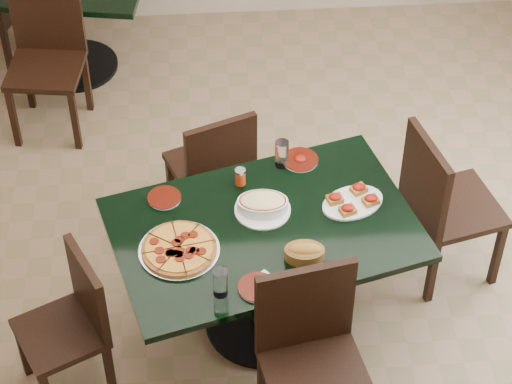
{
  "coord_description": "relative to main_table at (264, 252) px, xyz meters",
  "views": [
    {
      "loc": [
        -0.35,
        -3.68,
        4.29
      ],
      "look_at": [
        -0.08,
        0.0,
        0.74
      ],
      "focal_mm": 70.0,
      "sensor_mm": 36.0,
      "label": 1
    }
  ],
  "objects": [
    {
      "name": "chair_right",
      "position": [
        0.98,
        0.32,
        -0.01
      ],
      "size": [
        0.56,
        0.56,
        0.98
      ],
      "rotation": [
        0.0,
        0.0,
        1.83
      ],
      "color": "black",
      "rests_on": "floor"
    },
    {
      "name": "main_table",
      "position": [
        0.0,
        0.0,
        0.0
      ],
      "size": [
        1.68,
        1.32,
        0.75
      ],
      "rotation": [
        0.0,
        0.0,
        0.27
      ],
      "color": "black",
      "rests_on": "floor"
    },
    {
      "name": "pepper_shaker",
      "position": [
        -0.1,
        0.32,
        0.23
      ],
      "size": [
        0.06,
        0.06,
        0.1
      ],
      "color": "#AF2812",
      "rests_on": "main_table"
    },
    {
      "name": "side_plate_near",
      "position": [
        -0.06,
        -0.4,
        0.19
      ],
      "size": [
        0.18,
        0.18,
        0.02
      ],
      "rotation": [
        0.0,
        0.0,
        0.36
      ],
      "color": "white",
      "rests_on": "main_table"
    },
    {
      "name": "floor",
      "position": [
        0.06,
        0.26,
        -0.57
      ],
      "size": [
        5.5,
        5.5,
        0.0
      ],
      "primitive_type": "plane",
      "color": "brown",
      "rests_on": "ground"
    },
    {
      "name": "bruschetta_platter",
      "position": [
        0.46,
        0.13,
        0.21
      ],
      "size": [
        0.39,
        0.34,
        0.05
      ],
      "rotation": [
        0.0,
        0.0,
        0.41
      ],
      "color": "white",
      "rests_on": "main_table"
    },
    {
      "name": "napkin_setting",
      "position": [
        -0.03,
        -0.39,
        0.18
      ],
      "size": [
        0.22,
        0.22,
        0.01
      ],
      "rotation": [
        0.0,
        0.0,
        0.72
      ],
      "color": "white",
      "rests_on": "main_table"
    },
    {
      "name": "chair_left",
      "position": [
        -0.96,
        -0.28,
        -0.1
      ],
      "size": [
        0.52,
        0.52,
        0.84
      ],
      "rotation": [
        0.0,
        0.0,
        -1.12
      ],
      "color": "black",
      "rests_on": "floor"
    },
    {
      "name": "water_glass_b",
      "position": [
        -0.23,
        -0.41,
        0.26
      ],
      "size": [
        0.07,
        0.07,
        0.15
      ],
      "primitive_type": "cylinder",
      "color": "white",
      "rests_on": "main_table"
    },
    {
      "name": "back_chair_near",
      "position": [
        -1.24,
        1.84,
        -0.02
      ],
      "size": [
        0.52,
        0.52,
        0.98
      ],
      "rotation": [
        0.0,
        0.0,
        -0.14
      ],
      "color": "black",
      "rests_on": "floor"
    },
    {
      "name": "back_table",
      "position": [
        -1.16,
        2.4,
        -0.04
      ],
      "size": [
        1.22,
        0.98,
        0.75
      ],
      "rotation": [
        0.0,
        0.0,
        -0.17
      ],
      "color": "black",
      "rests_on": "floor"
    },
    {
      "name": "chair_near",
      "position": [
        0.17,
        -0.64,
        -0.0
      ],
      "size": [
        0.55,
        0.55,
        1.0
      ],
      "rotation": [
        0.0,
        0.0,
        0.19
      ],
      "color": "black",
      "rests_on": "floor"
    },
    {
      "name": "bread_basket",
      "position": [
        0.18,
        -0.22,
        0.22
      ],
      "size": [
        0.2,
        0.15,
        0.09
      ],
      "rotation": [
        0.0,
        0.0,
        -0.08
      ],
      "color": "brown",
      "rests_on": "main_table"
    },
    {
      "name": "water_glass_a",
      "position": [
        0.13,
        0.45,
        0.26
      ],
      "size": [
        0.07,
        0.07,
        0.16
      ],
      "primitive_type": "cylinder",
      "color": "white",
      "rests_on": "main_table"
    },
    {
      "name": "pepperoni_pizza",
      "position": [
        -0.42,
        -0.14,
        0.2
      ],
      "size": [
        0.39,
        0.39,
        0.04
      ],
      "rotation": [
        0.0,
        0.0,
        0.18
      ],
      "color": "silver",
      "rests_on": "main_table"
    },
    {
      "name": "lasagna_casserole",
      "position": [
        0.0,
        0.11,
        0.23
      ],
      "size": [
        0.28,
        0.28,
        0.09
      ],
      "rotation": [
        0.0,
        0.0,
        -0.07
      ],
      "color": "white",
      "rests_on": "main_table"
    },
    {
      "name": "chair_far",
      "position": [
        -0.22,
        0.74,
        -0.07
      ],
      "size": [
        0.54,
        0.54,
        0.89
      ],
      "rotation": [
        0.0,
        0.0,
        3.51
      ],
      "color": "black",
      "rests_on": "floor"
    },
    {
      "name": "side_plate_far_l",
      "position": [
        -0.49,
        0.23,
        0.19
      ],
      "size": [
        0.17,
        0.17,
        0.02
      ],
      "rotation": [
        0.0,
        0.0,
        0.18
      ],
      "color": "white",
      "rests_on": "main_table"
    },
    {
      "name": "side_plate_far_r",
      "position": [
        0.23,
        0.47,
        0.19
      ],
      "size": [
        0.19,
        0.19,
        0.03
      ],
      "rotation": [
        0.0,
        0.0,
        0.04
      ],
      "color": "white",
      "rests_on": "main_table"
    }
  ]
}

